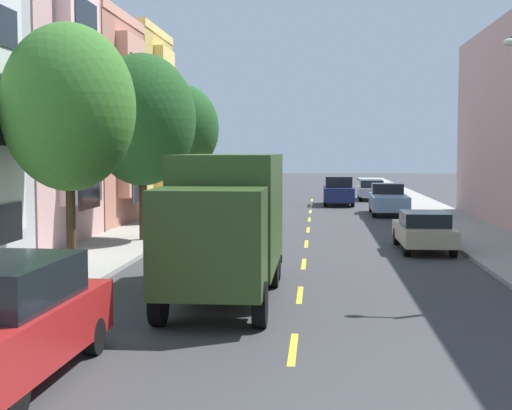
# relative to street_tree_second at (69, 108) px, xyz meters

# --- Properties ---
(ground_plane) EXTENTS (160.00, 160.00, 0.00)m
(ground_plane) POSITION_rel_street_tree_second_xyz_m (6.40, 16.60, -4.81)
(ground_plane) COLOR #38383A
(sidewalk_left) EXTENTS (3.20, 120.00, 0.14)m
(sidewalk_left) POSITION_rel_street_tree_second_xyz_m (-0.70, 14.60, -4.74)
(sidewalk_left) COLOR #99968E
(sidewalk_left) RESTS_ON ground_plane
(sidewalk_right) EXTENTS (3.20, 120.00, 0.14)m
(sidewalk_right) POSITION_rel_street_tree_second_xyz_m (13.50, 14.60, -4.74)
(sidewalk_right) COLOR #99968E
(sidewalk_right) RESTS_ON ground_plane
(lane_centerline_dashes) EXTENTS (0.14, 47.20, 0.01)m
(lane_centerline_dashes) POSITION_rel_street_tree_second_xyz_m (6.40, 11.10, -4.81)
(lane_centerline_dashes) COLOR yellow
(lane_centerline_dashes) RESTS_ON ground_plane
(townhouse_fourth_terracotta) EXTENTS (12.98, 7.33, 10.15)m
(townhouse_fourth_terracotta) POSITION_rel_street_tree_second_xyz_m (-8.38, 14.56, 0.06)
(townhouse_fourth_terracotta) COLOR #B27560
(townhouse_fourth_terracotta) RESTS_ON ground_plane
(townhouse_fifth_mustard) EXTENTS (13.28, 7.33, 10.63)m
(townhouse_fifth_mustard) POSITION_rel_street_tree_second_xyz_m (-8.53, 22.09, 0.30)
(townhouse_fifth_mustard) COLOR tan
(townhouse_fifth_mustard) RESTS_ON ground_plane
(street_tree_second) EXTENTS (3.67, 3.67, 6.99)m
(street_tree_second) POSITION_rel_street_tree_second_xyz_m (0.00, 0.00, 0.00)
(street_tree_second) COLOR #47331E
(street_tree_second) RESTS_ON sidewalk_left
(street_tree_third) EXTENTS (4.19, 4.19, 7.27)m
(street_tree_third) POSITION_rel_street_tree_second_xyz_m (-0.00, 8.33, 0.02)
(street_tree_third) COLOR #47331E
(street_tree_third) RESTS_ON sidewalk_left
(street_tree_farthest) EXTENTS (3.70, 3.70, 6.81)m
(street_tree_farthest) POSITION_rel_street_tree_second_xyz_m (0.00, 16.67, -0.08)
(street_tree_farthest) COLOR #47331E
(street_tree_farthest) RESTS_ON sidewalk_left
(delivery_box_truck) EXTENTS (2.41, 7.64, 3.54)m
(delivery_box_truck) POSITION_rel_street_tree_second_xyz_m (4.60, -1.68, -2.83)
(delivery_box_truck) COLOR #2D471E
(delivery_box_truck) RESTS_ON ground_plane
(parked_sedan_champagne) EXTENTS (1.82, 4.51, 1.43)m
(parked_sedan_champagne) POSITION_rel_street_tree_second_xyz_m (10.68, 7.07, -4.06)
(parked_sedan_champagne) COLOR tan
(parked_sedan_champagne) RESTS_ON ground_plane
(parked_pickup_sky) EXTENTS (2.13, 5.35, 1.73)m
(parked_pickup_sky) POSITION_rel_street_tree_second_xyz_m (10.84, 22.01, -3.98)
(parked_pickup_sky) COLOR #7A9EC6
(parked_pickup_sky) RESTS_ON ground_plane
(parked_sedan_white) EXTENTS (1.84, 4.51, 1.43)m
(parked_sedan_white) POSITION_rel_street_tree_second_xyz_m (2.07, 22.08, -4.06)
(parked_sedan_white) COLOR silver
(parked_sedan_white) RESTS_ON ground_plane
(parked_hatchback_burgundy) EXTENTS (1.77, 4.01, 1.50)m
(parked_hatchback_burgundy) POSITION_rel_street_tree_second_xyz_m (1.93, 35.63, -4.05)
(parked_hatchback_burgundy) COLOR maroon
(parked_hatchback_burgundy) RESTS_ON ground_plane
(parked_pickup_orange) EXTENTS (2.15, 5.36, 1.73)m
(parked_pickup_orange) POSITION_rel_street_tree_second_xyz_m (1.91, 14.65, -3.98)
(parked_pickup_orange) COLOR orange
(parked_pickup_orange) RESTS_ON ground_plane
(parked_wagon_silver) EXTENTS (1.93, 4.74, 1.50)m
(parked_wagon_silver) POSITION_rel_street_tree_second_xyz_m (10.73, 34.08, -4.01)
(parked_wagon_silver) COLOR #B2B5BA
(parked_wagon_silver) RESTS_ON ground_plane
(parked_suv_red) EXTENTS (2.08, 4.85, 1.93)m
(parked_suv_red) POSITION_rel_street_tree_second_xyz_m (1.96, -8.68, -3.82)
(parked_suv_red) COLOR #AD1E1E
(parked_suv_red) RESTS_ON ground_plane
(moving_navy_sedan) EXTENTS (1.95, 4.80, 1.93)m
(moving_navy_sedan) POSITION_rel_street_tree_second_xyz_m (8.20, 28.83, -3.82)
(moving_navy_sedan) COLOR navy
(moving_navy_sedan) RESTS_ON ground_plane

